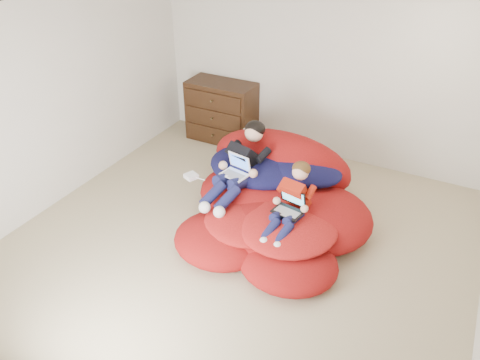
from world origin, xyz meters
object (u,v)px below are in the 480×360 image
object	(u,v)px
laptop_white	(237,169)
younger_boy	(292,199)
dresser	(222,112)
laptop_black	(290,205)
older_boy	(242,161)
beanbag_pile	(275,199)

from	to	relation	value
laptop_white	younger_boy	bearing A→B (deg)	-16.71
dresser	laptop_black	distance (m)	2.79
younger_boy	laptop_white	bearing A→B (deg)	163.29
older_boy	dresser	bearing A→B (deg)	126.94
beanbag_pile	older_boy	size ratio (longest dim) A/B	1.88
older_boy	laptop_white	bearing A→B (deg)	-90.00
dresser	younger_boy	world-z (taller)	dresser
beanbag_pile	laptop_white	distance (m)	0.60
dresser	older_boy	world-z (taller)	older_boy
laptop_black	beanbag_pile	bearing A→B (deg)	130.78
dresser	laptop_black	xyz separation A→B (m)	(1.98, -1.97, 0.08)
beanbag_pile	laptop_black	world-z (taller)	beanbag_pile
dresser	younger_boy	xyz separation A→B (m)	(1.98, -1.93, 0.13)
dresser	beanbag_pile	size ratio (longest dim) A/B	0.44
younger_boy	laptop_white	distance (m)	0.84
beanbag_pile	younger_boy	bearing A→B (deg)	-45.65
dresser	beanbag_pile	distance (m)	2.28
younger_boy	beanbag_pile	bearing A→B (deg)	134.35
beanbag_pile	older_boy	world-z (taller)	older_boy
dresser	laptop_black	bearing A→B (deg)	-44.96
beanbag_pile	older_boy	xyz separation A→B (m)	(-0.47, 0.03, 0.39)
dresser	laptop_white	size ratio (longest dim) A/B	3.09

